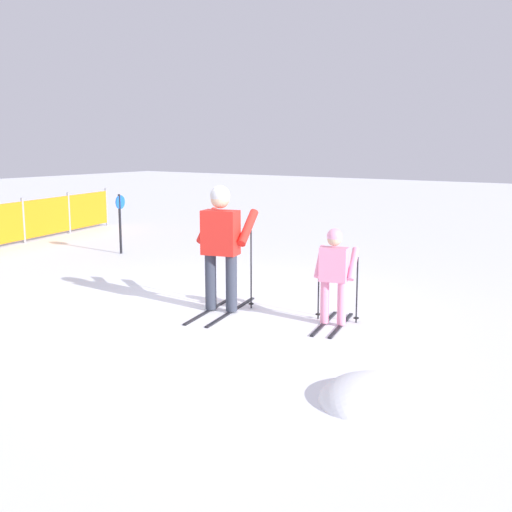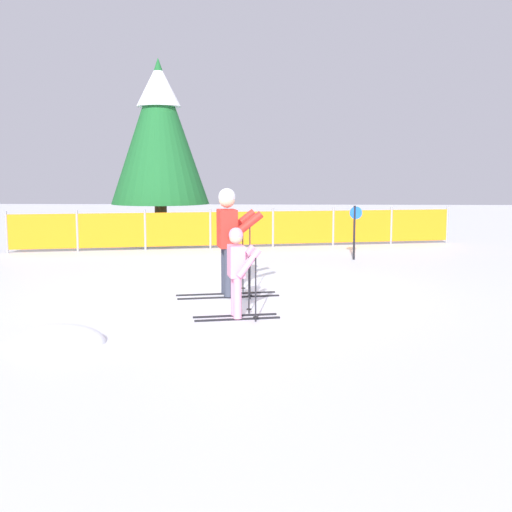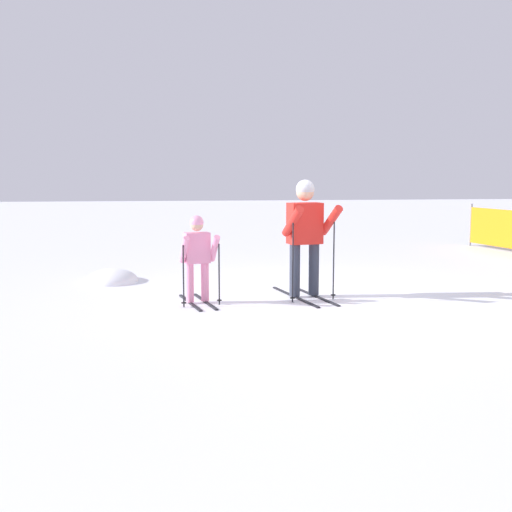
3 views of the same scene
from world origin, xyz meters
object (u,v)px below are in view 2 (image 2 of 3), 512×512
at_px(conifer_far, 159,129).
at_px(trail_marker, 355,226).
at_px(skier_child, 237,266).
at_px(safety_fence, 242,228).
at_px(skier_adult, 229,232).

height_order(conifer_far, trail_marker, conifer_far).
bearing_deg(trail_marker, conifer_far, 144.76).
distance_m(skier_child, safety_fence, 8.19).
relative_size(skier_adult, skier_child, 1.39).
bearing_deg(conifer_far, skier_child, -73.28).
bearing_deg(skier_adult, skier_child, -94.57).
bearing_deg(trail_marker, skier_child, -110.00).
xyz_separation_m(skier_child, conifer_far, (-2.87, 9.54, 2.42)).
bearing_deg(conifer_far, skier_adult, -71.85).
height_order(skier_adult, skier_child, skier_adult).
xyz_separation_m(safety_fence, trail_marker, (2.67, -2.19, 0.25)).
bearing_deg(conifer_far, safety_fence, -29.99).
bearing_deg(skier_child, safety_fence, 80.07).
relative_size(skier_child, conifer_far, 0.24).
xyz_separation_m(skier_child, safety_fence, (-0.49, 8.17, -0.20)).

